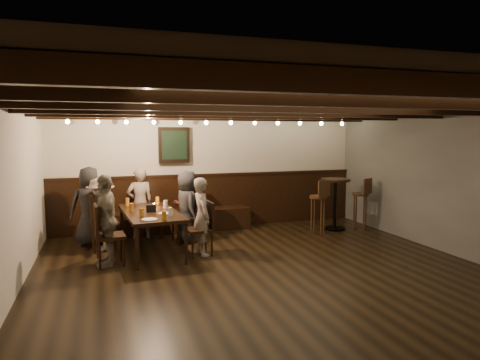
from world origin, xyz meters
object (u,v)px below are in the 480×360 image
object	(u,v)px
dining_table	(151,215)
person_right_far	(202,216)
person_bench_left	(90,206)
person_bench_right	(188,204)
person_bench_centre	(140,203)
bar_stool_right	(360,210)
person_left_near	(101,214)
bar_stool_left	(318,214)
high_top_table	(335,196)
chair_right_far	(200,239)
person_right_near	(187,207)
chair_left_far	(109,247)
chair_left_near	(104,233)
person_left_far	(106,220)
chair_right_near	(186,226)

from	to	relation	value
dining_table	person_right_far	size ratio (longest dim) A/B	1.51
person_bench_left	person_right_far	world-z (taller)	person_bench_left
person_bench_right	person_bench_centre	bearing A→B (deg)	-9.46
person_bench_right	person_right_far	size ratio (longest dim) A/B	0.96
person_bench_centre	person_bench_right	size ratio (longest dim) A/B	1.10
dining_table	bar_stool_right	xyz separation A→B (m)	(4.31, 0.40, -0.24)
person_bench_right	person_left_near	distance (m)	1.71
bar_stool_left	high_top_table	bearing A→B (deg)	7.19
chair_right_far	person_right_near	size ratio (longest dim) A/B	0.67
chair_left_far	person_right_far	bearing A→B (deg)	90.00
high_top_table	person_left_near	bearing A→B (deg)	-177.88
person_bench_centre	bar_stool_left	world-z (taller)	person_bench_centre
person_left_near	person_right_near	size ratio (longest dim) A/B	0.96
chair_left_near	chair_right_far	size ratio (longest dim) A/B	1.13
chair_left_far	person_right_near	xyz separation A→B (m)	(1.39, 1.01, 0.37)
dining_table	chair_left_far	bearing A→B (deg)	-147.98
person_bench_right	person_right_near	size ratio (longest dim) A/B	0.94
high_top_table	person_bench_right	bearing A→B (deg)	172.17
person_bench_right	bar_stool_right	world-z (taller)	person_bench_right
dining_table	person_left_far	world-z (taller)	person_left_far
person_bench_centre	person_left_far	distance (m)	1.68
chair_left_near	high_top_table	distance (m)	4.58
person_left_near	person_right_near	xyz separation A→B (m)	(1.50, 0.12, 0.03)
person_right_far	person_left_near	bearing A→B (deg)	59.04
person_bench_right	bar_stool_right	size ratio (longest dim) A/B	1.14
chair_right_far	high_top_table	xyz separation A→B (m)	(3.06, 0.95, 0.43)
person_left_near	high_top_table	size ratio (longest dim) A/B	1.18
bar_stool_left	bar_stool_right	xyz separation A→B (m)	(1.00, 0.05, 0.00)
person_bench_right	chair_right_near	bearing A→B (deg)	68.18
chair_right_near	person_right_near	size ratio (longest dim) A/B	0.72
person_right_near	bar_stool_right	bearing A→B (deg)	-96.23
chair_left_far	person_right_far	distance (m)	1.51
chair_right_far	person_left_far	xyz separation A→B (m)	(-1.46, -0.12, 0.42)
dining_table	chair_left_far	distance (m)	0.92
chair_right_near	chair_left_near	bearing A→B (deg)	90.00
high_top_table	chair_left_far	bearing A→B (deg)	-166.66
chair_right_far	person_right_far	size ratio (longest dim) A/B	0.69
chair_left_near	person_left_near	distance (m)	0.33
chair_right_far	high_top_table	world-z (taller)	high_top_table
chair_left_near	person_bench_centre	world-z (taller)	person_bench_centre
person_bench_centre	high_top_table	world-z (taller)	person_bench_centre
chair_right_near	dining_table	bearing A→B (deg)	122.01
chair_right_far	person_right_far	xyz separation A→B (m)	(0.03, 0.00, 0.37)
person_right_near	person_right_far	bearing A→B (deg)	-180.00
chair_right_near	person_bench_centre	world-z (taller)	person_bench_centre
chair_right_far	bar_stool_left	distance (m)	2.67
chair_right_near	person_right_far	world-z (taller)	person_right_far
chair_left_far	chair_right_near	size ratio (longest dim) A/B	0.99
person_left_near	person_left_far	bearing A→B (deg)	0.00
person_left_near	bar_stool_right	xyz separation A→B (m)	(5.09, 0.01, -0.23)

